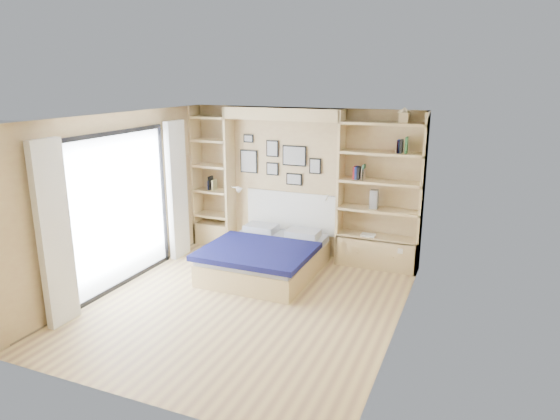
% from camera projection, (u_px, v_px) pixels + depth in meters
% --- Properties ---
extents(ground, '(4.50, 4.50, 0.00)m').
position_uv_depth(ground, '(245.00, 305.00, 6.74)').
color(ground, '#DFC27E').
rests_on(ground, ground).
extents(room_shell, '(4.50, 4.50, 4.50)m').
position_uv_depth(room_shell, '(264.00, 200.00, 7.96)').
color(room_shell, tan).
rests_on(room_shell, ground).
extents(bed, '(1.62, 2.06, 1.07)m').
position_uv_depth(bed, '(266.00, 256.00, 7.81)').
color(bed, '#D1BA7D').
rests_on(bed, ground).
extents(photo_gallery, '(1.48, 0.02, 0.82)m').
position_uv_depth(photo_gallery, '(278.00, 160.00, 8.47)').
color(photo_gallery, black).
rests_on(photo_gallery, ground).
extents(reading_lamps, '(1.92, 0.12, 0.15)m').
position_uv_depth(reading_lamps, '(281.00, 193.00, 8.35)').
color(reading_lamps, silver).
rests_on(reading_lamps, ground).
extents(shelf_decor, '(3.46, 0.23, 2.03)m').
position_uv_depth(shelf_decor, '(360.00, 164.00, 7.78)').
color(shelf_decor, '#A51E1E').
rests_on(shelf_decor, ground).
extents(deck, '(3.20, 4.00, 0.05)m').
position_uv_depth(deck, '(46.00, 267.00, 8.08)').
color(deck, '#665B4B').
rests_on(deck, ground).
extents(deck_chair, '(0.57, 0.79, 0.72)m').
position_uv_depth(deck_chair, '(98.00, 228.00, 8.97)').
color(deck_chair, tan).
rests_on(deck_chair, ground).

